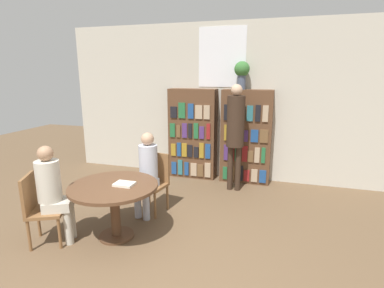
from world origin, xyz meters
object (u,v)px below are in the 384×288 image
Objects in this scene: bookshelf_right at (246,137)px; flower_vase at (242,72)px; chair_left_side at (154,179)px; bookshelf_left at (193,134)px; reading_table at (114,195)px; seated_reader_right at (53,189)px; chair_near_camera at (39,206)px; librarian_standing at (236,126)px; seated_reader_left at (147,169)px.

flower_vase is at bearing 177.70° from bookshelf_right.
bookshelf_left is at bearing -83.60° from chair_left_side.
flower_vase reaches higher than reading_table.
seated_reader_right is at bearing 66.24° from chair_left_side.
librarian_standing is at bearing 114.82° from chair_near_camera.
bookshelf_left and bookshelf_right have the same top height.
seated_reader_left is at bearing 79.80° from reading_table.
flower_vase is 0.41× the size of seated_reader_right.
bookshelf_right is 2.07m from chair_left_side.
librarian_standing reaches higher than chair_near_camera.
chair_left_side is 0.47× the size of librarian_standing.
bookshelf_left is 2.00× the size of chair_left_side.
chair_left_side reaches higher than reading_table.
seated_reader_left is 0.66× the size of librarian_standing.
bookshelf_right is 1.43× the size of seated_reader_left.
bookshelf_left is 2.99m from seated_reader_right.
bookshelf_right reaches higher than seated_reader_right.
reading_table is at bearing -120.30° from librarian_standing.
bookshelf_left is at bearing -84.22° from seated_reader_left.
chair_near_camera is 1.44m from seated_reader_left.
reading_table is 0.89× the size of seated_reader_right.
seated_reader_right is at bearing -107.67° from bookshelf_left.
reading_table is at bearing 90.00° from chair_left_side.
bookshelf_left is 1.86m from seated_reader_left.
reading_table is 2.43m from librarian_standing.
seated_reader_left is (-0.14, -1.84, -0.18)m from bookshelf_left.
seated_reader_left reaches higher than chair_near_camera.
seated_reader_left is 1.27m from seated_reader_right.
librarian_standing is at bearing -121.41° from chair_left_side.
bookshelf_right is 3.63m from chair_near_camera.
bookshelf_right is at bearing 62.52° from reading_table.
bookshelf_right reaches higher than reading_table.
librarian_standing is (1.03, 1.16, 0.67)m from chair_left_side.
bookshelf_left reaches higher than reading_table.
flower_vase is (-0.12, 0.00, 1.20)m from bookshelf_right.
bookshelf_left is at bearing 136.53° from seated_reader_right.
seated_reader_left is 1.00× the size of seated_reader_right.
reading_table is 0.89m from chair_left_side.
chair_left_side is at bearing -121.92° from flower_vase.
chair_near_camera is at bearing -154.20° from reading_table.
bookshelf_left is 2.57m from reading_table.
bookshelf_right is 1.21m from flower_vase.
librarian_standing is (1.19, 2.04, 0.58)m from reading_table.
librarian_standing is at bearing 59.70° from reading_table.
chair_near_camera is (-0.80, -0.39, -0.09)m from reading_table.
bookshelf_right is 1.60× the size of reading_table.
bookshelf_left is 1.09m from librarian_standing.
seated_reader_left is at bearing -128.49° from librarian_standing.
bookshelf_right is 2.88m from reading_table.
seated_reader_left is (-1.07, -1.85, -1.38)m from flower_vase.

